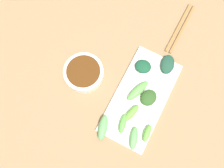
# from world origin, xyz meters

# --- Properties ---
(tabletop) EXTENTS (2.10, 2.10, 0.02)m
(tabletop) POSITION_xyz_m (0.00, 0.00, 0.01)
(tabletop) COLOR #8D724E
(tabletop) RESTS_ON ground
(sauce_bowl) EXTENTS (0.14, 0.14, 0.04)m
(sauce_bowl) POSITION_xyz_m (-0.13, -0.03, 0.04)
(sauce_bowl) COLOR white
(sauce_bowl) RESTS_ON tabletop
(serving_plate) EXTENTS (0.18, 0.36, 0.01)m
(serving_plate) POSITION_xyz_m (0.10, -0.01, 0.03)
(serving_plate) COLOR white
(serving_plate) RESTS_ON tabletop
(broccoli_stalk_0) EXTENTS (0.05, 0.08, 0.02)m
(broccoli_stalk_0) POSITION_xyz_m (0.14, -0.16, 0.04)
(broccoli_stalk_0) COLOR #5EA558
(broccoli_stalk_0) RESTS_ON serving_plate
(broccoli_leafy_1) EXTENTS (0.06, 0.07, 0.02)m
(broccoli_leafy_1) POSITION_xyz_m (0.12, -0.01, 0.04)
(broccoli_leafy_1) COLOR #2B5221
(broccoli_leafy_1) RESTS_ON serving_plate
(broccoli_leafy_2) EXTENTS (0.06, 0.08, 0.02)m
(broccoli_leafy_2) POSITION_xyz_m (0.13, 0.14, 0.04)
(broccoli_leafy_2) COLOR #1D4532
(broccoli_leafy_2) RESTS_ON serving_plate
(broccoli_leafy_3) EXTENTS (0.07, 0.06, 0.02)m
(broccoli_leafy_3) POSITION_xyz_m (0.05, 0.09, 0.04)
(broccoli_leafy_3) COLOR #174B2F
(broccoli_leafy_3) RESTS_ON serving_plate
(broccoli_stalk_4) EXTENTS (0.03, 0.06, 0.02)m
(broccoli_stalk_4) POSITION_xyz_m (0.17, -0.12, 0.04)
(broccoli_stalk_4) COLOR #61AC41
(broccoli_stalk_4) RESTS_ON serving_plate
(broccoli_stalk_5) EXTENTS (0.06, 0.10, 0.02)m
(broccoli_stalk_5) POSITION_xyz_m (0.08, -0.00, 0.04)
(broccoli_stalk_5) COLOR #5DA74B
(broccoli_stalk_5) RESTS_ON serving_plate
(broccoli_stalk_6) EXTENTS (0.04, 0.08, 0.03)m
(broccoli_stalk_6) POSITION_xyz_m (0.09, -0.08, 0.05)
(broccoli_stalk_6) COLOR #64BC3D
(broccoli_stalk_6) RESTS_ON serving_plate
(broccoli_stalk_7) EXTENTS (0.04, 0.07, 0.03)m
(broccoli_stalk_7) POSITION_xyz_m (0.08, -0.13, 0.05)
(broccoli_stalk_7) COLOR #5CB947
(broccoli_stalk_7) RESTS_ON serving_plate
(broccoli_stalk_8) EXTENTS (0.05, 0.09, 0.03)m
(broccoli_stalk_8) POSITION_xyz_m (0.03, -0.17, 0.05)
(broccoli_stalk_8) COLOR #5CA05A
(broccoli_stalk_8) RESTS_ON serving_plate
(chopsticks) EXTENTS (0.03, 0.23, 0.01)m
(chopsticks) POSITION_xyz_m (0.12, 0.31, 0.02)
(chopsticks) COLOR olive
(chopsticks) RESTS_ON tabletop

